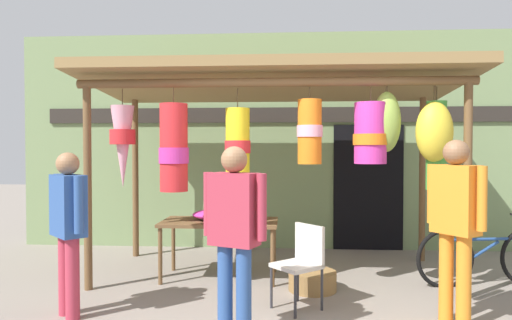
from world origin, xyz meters
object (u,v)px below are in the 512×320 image
parked_bicycle (487,256)px  customer_foreground (455,215)px  display_table (220,226)px  folding_chair (302,259)px  flower_heap_on_table (226,215)px  wicker_basket_by_table (312,281)px  vendor_in_orange (68,221)px  shopper_by_bananas (234,226)px

parked_bicycle → customer_foreground: size_ratio=1.02×
display_table → folding_chair: 1.42m
display_table → folding_chair: size_ratio=1.71×
flower_heap_on_table → wicker_basket_by_table: 1.34m
wicker_basket_by_table → customer_foreground: 1.80m
display_table → wicker_basket_by_table: size_ratio=2.63×
folding_chair → vendor_in_orange: size_ratio=0.53×
folding_chair → wicker_basket_by_table: bearing=76.6°
wicker_basket_by_table → shopper_by_bananas: (-0.73, -1.43, 0.86)m
parked_bicycle → vendor_in_orange: (-4.45, -1.32, 0.58)m
flower_heap_on_table → wicker_basket_by_table: (1.06, -0.46, -0.68)m
display_table → vendor_in_orange: size_ratio=0.91×
vendor_in_orange → customer_foreground: bearing=0.8°
customer_foreground → parked_bicycle: bearing=57.1°
folding_chair → vendor_in_orange: vendor_in_orange is taller
flower_heap_on_table → vendor_in_orange: vendor_in_orange is taller
vendor_in_orange → shopper_by_bananas: 1.71m
folding_chair → shopper_by_bananas: (-0.60, -0.85, 0.46)m
display_table → customer_foreground: 2.76m
display_table → wicker_basket_by_table: display_table is taller
display_table → vendor_in_orange: (-1.26, -1.41, 0.28)m
flower_heap_on_table → customer_foreground: bearing=-31.3°
folding_chair → vendor_in_orange: (-2.25, -0.41, 0.43)m
folding_chair → customer_foreground: customer_foreground is taller
parked_bicycle → display_table: bearing=178.3°
parked_bicycle → customer_foreground: customer_foreground is taller
wicker_basket_by_table → customer_foreground: bearing=-37.0°
shopper_by_bananas → vendor_in_orange: bearing=165.2°
flower_heap_on_table → wicker_basket_by_table: size_ratio=1.48×
folding_chair → shopper_by_bananas: bearing=-125.2°
parked_bicycle → shopper_by_bananas: (-2.80, -1.76, 0.62)m
display_table → parked_bicycle: (3.20, -0.09, -0.30)m
flower_heap_on_table → shopper_by_bananas: bearing=-80.2°
customer_foreground → wicker_basket_by_table: bearing=143.0°
flower_heap_on_table → shopper_by_bananas: 1.93m
flower_heap_on_table → vendor_in_orange: size_ratio=0.51×
flower_heap_on_table → vendor_in_orange: (-1.32, -1.46, 0.14)m
parked_bicycle → wicker_basket_by_table: bearing=-171.0°
flower_heap_on_table → customer_foreground: customer_foreground is taller
parked_bicycle → folding_chair: bearing=-157.6°
display_table → flower_heap_on_table: 0.16m
display_table → wicker_basket_by_table: 1.32m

